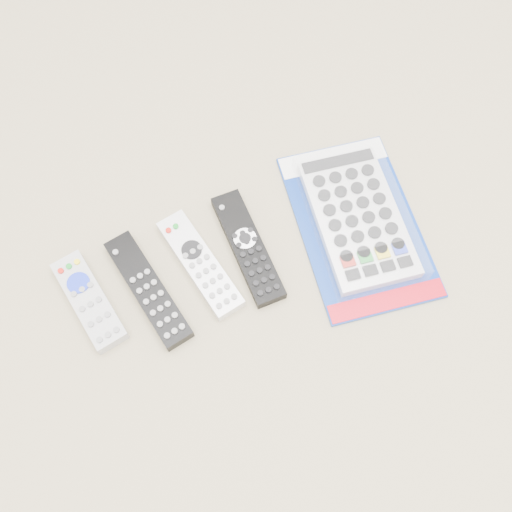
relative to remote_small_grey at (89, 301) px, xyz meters
name	(u,v)px	position (x,y,z in m)	size (l,w,h in m)	color
remote_small_grey	(89,301)	(0.00, 0.00, 0.00)	(0.07, 0.16, 0.02)	#A6A6A9
remote_slim_black	(148,290)	(0.09, -0.02, 0.00)	(0.07, 0.20, 0.02)	black
remote_silver_dvd	(200,264)	(0.17, -0.01, 0.00)	(0.07, 0.19, 0.02)	silver
remote_large_black	(248,247)	(0.25, -0.02, 0.00)	(0.05, 0.20, 0.02)	black
jumbo_remote_packaged	(358,218)	(0.43, -0.05, 0.01)	(0.24, 0.33, 0.04)	navy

